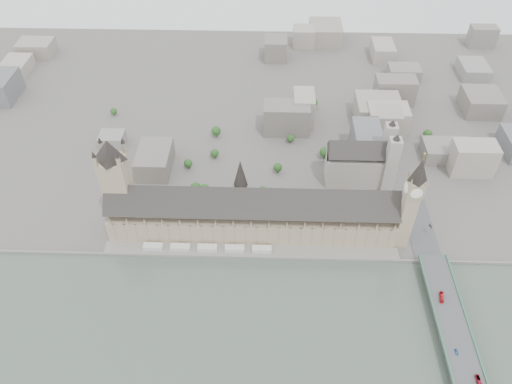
{
  "coord_description": "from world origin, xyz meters",
  "views": [
    {
      "loc": [
        13.77,
        -305.01,
        352.89
      ],
      "look_at": [
        3.15,
        43.97,
        27.81
      ],
      "focal_mm": 35.0,
      "sensor_mm": 36.0,
      "label": 1
    }
  ],
  "objects_px": {
    "red_bus_north": "(442,297)",
    "red_bus_south": "(479,382)",
    "victoria_tower": "(116,180)",
    "westminster_bridge": "(452,331)",
    "car_approach": "(431,226)",
    "elizabeth_tower": "(412,198)",
    "car_blue": "(457,352)",
    "palace_of_westminster": "(252,214)",
    "westminster_abbey": "(362,162)"
  },
  "relations": [
    {
      "from": "victoria_tower",
      "to": "red_bus_south",
      "type": "height_order",
      "value": "victoria_tower"
    },
    {
      "from": "car_blue",
      "to": "car_approach",
      "type": "height_order",
      "value": "car_blue"
    },
    {
      "from": "elizabeth_tower",
      "to": "red_bus_south",
      "type": "distance_m",
      "value": 150.81
    },
    {
      "from": "palace_of_westminster",
      "to": "car_blue",
      "type": "distance_m",
      "value": 204.31
    },
    {
      "from": "car_blue",
      "to": "palace_of_westminster",
      "type": "bearing_deg",
      "value": 142.64
    },
    {
      "from": "westminster_bridge",
      "to": "red_bus_north",
      "type": "bearing_deg",
      "value": 97.35
    },
    {
      "from": "victoria_tower",
      "to": "red_bus_north",
      "type": "xyz_separation_m",
      "value": [
        280.53,
        -86.57,
        -43.43
      ]
    },
    {
      "from": "palace_of_westminster",
      "to": "car_approach",
      "type": "relative_size",
      "value": 53.46
    },
    {
      "from": "red_bus_north",
      "to": "car_blue",
      "type": "distance_m",
      "value": 48.56
    },
    {
      "from": "palace_of_westminster",
      "to": "westminster_abbey",
      "type": "xyz_separation_m",
      "value": [
        110.92,
        75.3,
        2.38
      ]
    },
    {
      "from": "red_bus_south",
      "to": "car_blue",
      "type": "relative_size",
      "value": 2.26
    },
    {
      "from": "elizabeth_tower",
      "to": "car_blue",
      "type": "relative_size",
      "value": 23.18
    },
    {
      "from": "red_bus_north",
      "to": "elizabeth_tower",
      "type": "bearing_deg",
      "value": 118.05
    },
    {
      "from": "palace_of_westminster",
      "to": "westminster_abbey",
      "type": "distance_m",
      "value": 134.09
    },
    {
      "from": "palace_of_westminster",
      "to": "westminster_bridge",
      "type": "height_order",
      "value": "palace_of_westminster"
    },
    {
      "from": "palace_of_westminster",
      "to": "red_bus_north",
      "type": "height_order",
      "value": "palace_of_westminster"
    },
    {
      "from": "red_bus_north",
      "to": "car_blue",
      "type": "bearing_deg",
      "value": -79.06
    },
    {
      "from": "victoria_tower",
      "to": "car_blue",
      "type": "height_order",
      "value": "victoria_tower"
    },
    {
      "from": "red_bus_south",
      "to": "car_approach",
      "type": "distance_m",
      "value": 152.29
    },
    {
      "from": "victoria_tower",
      "to": "elizabeth_tower",
      "type": "bearing_deg",
      "value": -3.96
    },
    {
      "from": "red_bus_north",
      "to": "red_bus_south",
      "type": "bearing_deg",
      "value": -71.48
    },
    {
      "from": "westminster_abbey",
      "to": "red_bus_south",
      "type": "height_order",
      "value": "westminster_abbey"
    },
    {
      "from": "red_bus_north",
      "to": "westminster_bridge",
      "type": "bearing_deg",
      "value": -71.26
    },
    {
      "from": "westminster_bridge",
      "to": "red_bus_north",
      "type": "height_order",
      "value": "red_bus_north"
    },
    {
      "from": "victoria_tower",
      "to": "westminster_bridge",
      "type": "height_order",
      "value": "victoria_tower"
    },
    {
      "from": "palace_of_westminster",
      "to": "elizabeth_tower",
      "type": "height_order",
      "value": "elizabeth_tower"
    },
    {
      "from": "westminster_bridge",
      "to": "car_approach",
      "type": "distance_m",
      "value": 107.68
    },
    {
      "from": "red_bus_north",
      "to": "car_approach",
      "type": "distance_m",
      "value": 80.99
    },
    {
      "from": "red_bus_north",
      "to": "westminster_abbey",
      "type": "bearing_deg",
      "value": 118.4
    },
    {
      "from": "victoria_tower",
      "to": "westminster_abbey",
      "type": "relative_size",
      "value": 1.47
    },
    {
      "from": "car_blue",
      "to": "elizabeth_tower",
      "type": "bearing_deg",
      "value": 101.57
    },
    {
      "from": "victoria_tower",
      "to": "car_blue",
      "type": "bearing_deg",
      "value": -25.75
    },
    {
      "from": "car_approach",
      "to": "red_bus_south",
      "type": "bearing_deg",
      "value": -99.25
    },
    {
      "from": "elizabeth_tower",
      "to": "car_approach",
      "type": "height_order",
      "value": "elizabeth_tower"
    },
    {
      "from": "palace_of_westminster",
      "to": "car_approach",
      "type": "distance_m",
      "value": 168.43
    },
    {
      "from": "palace_of_westminster",
      "to": "red_bus_south",
      "type": "bearing_deg",
      "value": -42.25
    },
    {
      "from": "car_approach",
      "to": "westminster_abbey",
      "type": "bearing_deg",
      "value": 118.17
    },
    {
      "from": "palace_of_westminster",
      "to": "car_blue",
      "type": "bearing_deg",
      "value": -39.17
    },
    {
      "from": "victoria_tower",
      "to": "westminster_bridge",
      "type": "distance_m",
      "value": 309.91
    },
    {
      "from": "westminster_bridge",
      "to": "palace_of_westminster",
      "type": "bearing_deg",
      "value": 146.51
    },
    {
      "from": "westminster_bridge",
      "to": "victoria_tower",
      "type": "bearing_deg",
      "value": 158.22
    },
    {
      "from": "westminster_bridge",
      "to": "red_bus_north",
      "type": "xyz_separation_m",
      "value": [
        -3.47,
        26.93,
        6.65
      ]
    },
    {
      "from": "red_bus_south",
      "to": "palace_of_westminster",
      "type": "bearing_deg",
      "value": 139.17
    },
    {
      "from": "palace_of_westminster",
      "to": "westminster_abbey",
      "type": "bearing_deg",
      "value": 34.17
    },
    {
      "from": "palace_of_westminster",
      "to": "westminster_bridge",
      "type": "xyz_separation_m",
      "value": [
        162.0,
        -107.2,
        -17.58
      ]
    },
    {
      "from": "westminster_bridge",
      "to": "car_approach",
      "type": "relative_size",
      "value": 65.56
    },
    {
      "from": "victoria_tower",
      "to": "palace_of_westminster",
      "type": "bearing_deg",
      "value": -2.96
    },
    {
      "from": "red_bus_south",
      "to": "car_approach",
      "type": "xyz_separation_m",
      "value": [
        0.51,
        152.29,
        -0.74
      ]
    },
    {
      "from": "westminster_abbey",
      "to": "red_bus_south",
      "type": "bearing_deg",
      "value": -76.03
    },
    {
      "from": "car_blue",
      "to": "car_approach",
      "type": "distance_m",
      "value": 129.36
    }
  ]
}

